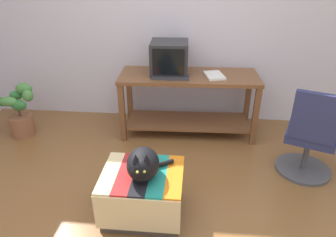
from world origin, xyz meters
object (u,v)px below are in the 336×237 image
Objects in this scene: office_chair at (310,139)px; potted_plant at (20,114)px; book at (214,75)px; ottoman_with_blanket at (143,193)px; cat at (143,164)px; tv_monitor at (169,58)px; keyboard at (171,77)px; desk at (188,94)px.

potted_plant is at bearing 12.69° from office_chair.
book is 1.57m from ottoman_with_blanket.
cat is (0.02, -0.03, 0.31)m from ottoman_with_blanket.
keyboard is at bearing -82.65° from tv_monitor.
desk is 2.48× the size of ottoman_with_blanket.
ottoman_with_blanket is (-0.09, -1.42, -0.69)m from tv_monitor.
cat is at bearing -103.44° from desk.
desk is at bearing -10.94° from office_chair.
tv_monitor is 1.50m from cat.
ottoman_with_blanket is at bearing -35.06° from potted_plant.
desk reaches higher than cat.
office_chair is at bearing -34.47° from desk.
cat is at bearing -95.43° from keyboard.
desk is 1.45m from ottoman_with_blanket.
tv_monitor is at bearing 158.57° from book.
tv_monitor reaches higher than keyboard.
book is 1.16m from office_chair.
book is at bearing -9.38° from tv_monitor.
tv_monitor reaches higher than cat.
tv_monitor is at bearing 169.91° from desk.
potted_plant reaches higher than ottoman_with_blanket.
ottoman_with_blanket is at bearing -127.26° from book.
keyboard is 0.65× the size of potted_plant.
potted_plant is (-1.74, -0.11, -0.47)m from keyboard.
potted_plant is (-1.63, 1.14, 0.07)m from ottoman_with_blanket.
book reaches higher than desk.
cat is 0.44× the size of office_chair.
book is (0.50, -0.07, -0.16)m from tv_monitor.
potted_plant is (-2.21, -0.21, -0.47)m from book.
cat is at bearing -126.15° from book.
potted_plant is at bearing 144.94° from ottoman_with_blanket.
office_chair is at bearing -8.92° from potted_plant.
book is 1.51m from cat.
office_chair is (1.34, -0.59, -0.35)m from keyboard.
office_chair reaches higher than desk.
potted_plant is 0.69× the size of office_chair.
tv_monitor is at bearing 81.33° from cat.
book reaches higher than cat.
keyboard is (-0.19, -0.13, 0.24)m from desk.
desk is 1.96m from potted_plant.
tv_monitor is at bearing 9.20° from potted_plant.
desk is 1.36m from office_chair.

